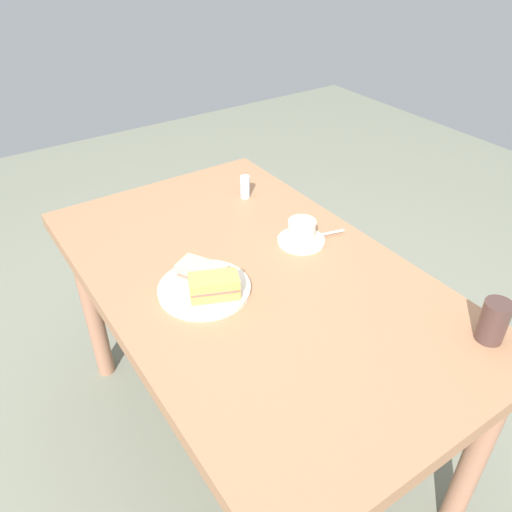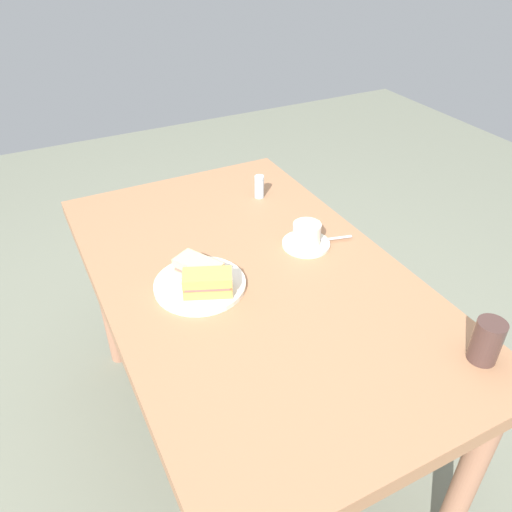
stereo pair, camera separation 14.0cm
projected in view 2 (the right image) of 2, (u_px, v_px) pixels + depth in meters
ground_plane at (253, 434)px, 1.79m from camera, size 6.00×6.00×0.00m
dining_table at (252, 299)px, 1.43m from camera, size 1.31×0.79×0.71m
sandwich_plate at (200, 285)px, 1.33m from camera, size 0.24×0.24×0.01m
sandwich_front at (199, 270)px, 1.33m from camera, size 0.14×0.12×0.05m
sandwich_back at (208, 283)px, 1.28m from camera, size 0.11×0.14×0.06m
coffee_saucer at (306, 244)px, 1.49m from camera, size 0.14×0.14×0.01m
coffee_cup at (307, 233)px, 1.47m from camera, size 0.08×0.11×0.06m
spoon at (331, 239)px, 1.50m from camera, size 0.04×0.10×0.01m
salt_shaker at (259, 187)px, 1.72m from camera, size 0.03×0.03×0.08m
drinking_glass at (487, 341)px, 1.10m from camera, size 0.06×0.06×0.10m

